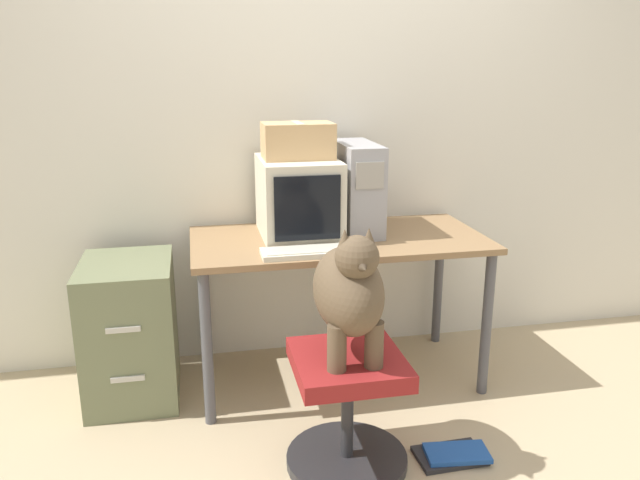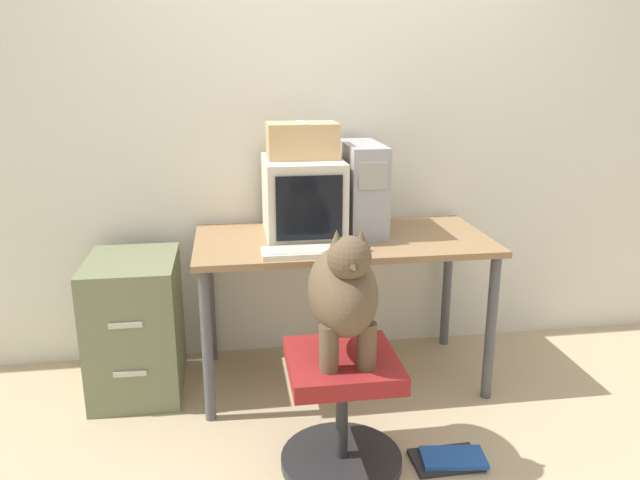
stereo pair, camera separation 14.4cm
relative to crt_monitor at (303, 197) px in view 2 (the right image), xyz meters
name	(u,v)px [view 2 (the right image)]	position (x,y,z in m)	size (l,w,h in m)	color
ground_plane	(355,413)	(0.18, -0.43, -0.95)	(12.00, 12.00, 0.00)	tan
wall_back	(329,117)	(0.18, 0.34, 0.35)	(8.00, 0.05, 2.60)	silver
desk	(342,254)	(0.18, -0.08, -0.28)	(1.43, 0.71, 0.76)	olive
crt_monitor	(303,197)	(0.00, 0.00, 0.00)	(0.37, 0.49, 0.38)	beige
pc_tower	(362,188)	(0.30, 0.03, 0.03)	(0.18, 0.45, 0.44)	#99999E
keyboard	(308,252)	(-0.02, -0.33, -0.18)	(0.41, 0.16, 0.03)	beige
computer_mouse	(364,248)	(0.24, -0.32, -0.17)	(0.06, 0.05, 0.03)	#333333
office_chair	(342,407)	(0.05, -0.80, -0.68)	(0.49, 0.49, 0.48)	#262628
dog	(343,290)	(0.05, -0.81, -0.19)	(0.26, 0.46, 0.54)	brown
filing_cabinet	(136,326)	(-0.83, -0.04, -0.61)	(0.42, 0.54, 0.68)	#6B7251
cardboard_box	(302,141)	(0.00, 0.00, 0.27)	(0.33, 0.22, 0.17)	tan
book_stack_floor	(449,459)	(0.49, -0.86, -0.93)	(0.30, 0.19, 0.04)	#262628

